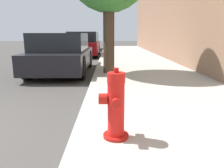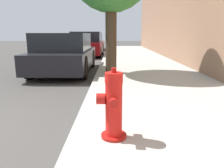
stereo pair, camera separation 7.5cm
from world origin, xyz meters
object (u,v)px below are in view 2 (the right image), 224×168
fire_hydrant (113,106)px  parked_car_far (93,42)px  parked_car_near (64,54)px  parked_car_mid (87,44)px

fire_hydrant → parked_car_far: (-1.75, 16.25, 0.13)m
parked_car_near → parked_car_mid: (0.09, 5.89, 0.04)m
fire_hydrant → parked_car_far: 16.35m
parked_car_mid → fire_hydrant: bearing=-81.8°
fire_hydrant → parked_car_far: size_ratio=0.22×
parked_car_near → fire_hydrant: bearing=-71.8°
parked_car_mid → parked_car_far: bearing=91.8°
fire_hydrant → parked_car_far: parked_car_far is taller
fire_hydrant → parked_car_near: (-1.68, 5.13, 0.15)m
parked_car_near → parked_car_mid: size_ratio=0.99×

